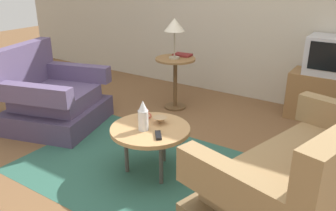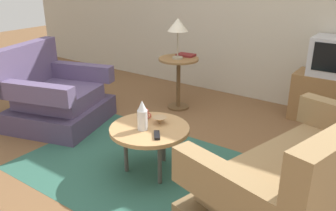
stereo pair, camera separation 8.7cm
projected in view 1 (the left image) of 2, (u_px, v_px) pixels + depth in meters
The scene contains 14 objects.
ground_plane at pixel (157, 170), 3.12m from camera, with size 16.00×16.00×0.00m, color brown.
area_rug at pixel (151, 171), 3.11m from camera, with size 2.35×1.54×0.00m, color #2D5B4C.
armchair at pixel (52, 100), 3.94m from camera, with size 1.16×1.19×0.91m.
couch at pixel (311, 181), 2.41m from camera, with size 1.27×1.77×0.95m.
coffee_table at pixel (150, 131), 2.97m from camera, with size 0.68×0.68×0.43m.
side_table at pixel (175, 73), 4.36m from camera, with size 0.50×0.50×0.66m.
tv_stand at pixel (327, 98), 4.05m from camera, with size 0.86×0.44×0.56m.
television at pixel (335, 56), 3.88m from camera, with size 0.58×0.42×0.43m.
table_lamp at pixel (174, 26), 4.13m from camera, with size 0.25×0.25×0.49m.
vase at pixel (143, 116), 2.87m from camera, with size 0.09×0.09×0.26m.
mug at pixel (144, 114), 3.12m from camera, with size 0.13×0.09×0.08m.
bowl at pixel (160, 120), 3.02m from camera, with size 0.13×0.13×0.06m.
tv_remote_dark at pixel (158, 135), 2.79m from camera, with size 0.13×0.14×0.02m.
book at pixel (183, 55), 4.40m from camera, with size 0.23×0.16×0.03m.
Camera 1 is at (1.57, -2.18, 1.69)m, focal length 37.23 mm.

